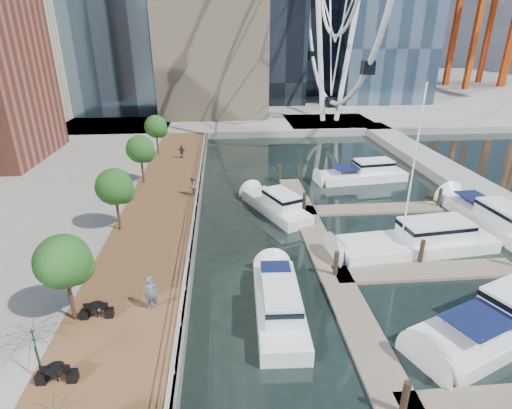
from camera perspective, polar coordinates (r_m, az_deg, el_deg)
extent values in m
plane|color=black|center=(19.38, 8.63, -23.71)|extent=(520.00, 520.00, 0.00)
cube|color=brown|center=(31.37, -14.03, -3.26)|extent=(6.00, 60.00, 1.00)
cube|color=#595954|center=(31.02, -8.55, -3.11)|extent=(0.25, 60.00, 1.00)
cube|color=gray|center=(115.67, -3.14, 16.30)|extent=(200.00, 114.00, 1.00)
cube|color=gray|center=(42.72, 29.26, 1.53)|extent=(4.00, 60.00, 1.00)
cube|color=gray|center=(68.56, 10.41, 11.29)|extent=(14.00, 12.00, 1.00)
cube|color=#6D6051|center=(27.58, 10.10, -7.71)|extent=(2.00, 32.00, 0.20)
cube|color=#6D6051|center=(28.12, 23.19, -8.75)|extent=(12.00, 2.00, 0.20)
cube|color=#6D6051|center=(36.15, 16.20, -0.60)|extent=(12.00, 2.00, 0.20)
cylinder|color=white|center=(66.59, 9.05, 22.76)|extent=(0.80, 0.80, 26.00)
cylinder|color=white|center=(67.91, 13.49, 22.45)|extent=(0.80, 0.80, 26.00)
cylinder|color=#3F2B1C|center=(21.93, -24.93, -12.08)|extent=(0.20, 0.20, 2.40)
sphere|color=#265B1E|center=(20.87, -25.89, -7.31)|extent=(2.60, 2.60, 2.60)
cylinder|color=#3F2B1C|center=(30.29, -19.08, -1.30)|extent=(0.20, 0.20, 2.40)
sphere|color=#265B1E|center=(29.53, -19.60, 2.41)|extent=(2.60, 2.60, 2.60)
cylinder|color=#3F2B1C|center=(39.42, -15.89, 4.67)|extent=(0.20, 0.20, 2.40)
sphere|color=#265B1E|center=(38.84, -16.22, 7.61)|extent=(2.60, 2.60, 2.60)
cylinder|color=#3F2B1C|center=(48.89, -13.89, 8.37)|extent=(0.20, 0.20, 2.40)
sphere|color=#265B1E|center=(48.42, -14.13, 10.77)|extent=(2.60, 2.60, 2.60)
imported|color=#51596C|center=(21.41, -14.74, -12.20)|extent=(0.75, 0.56, 1.90)
imported|color=#86735D|center=(35.35, -9.05, 2.67)|extent=(1.05, 1.11, 1.80)
imported|color=#343641|center=(46.81, -10.55, 7.45)|extent=(0.95, 0.61, 1.51)
imported|color=black|center=(18.97, -28.81, -18.45)|extent=(3.49, 3.53, 2.68)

